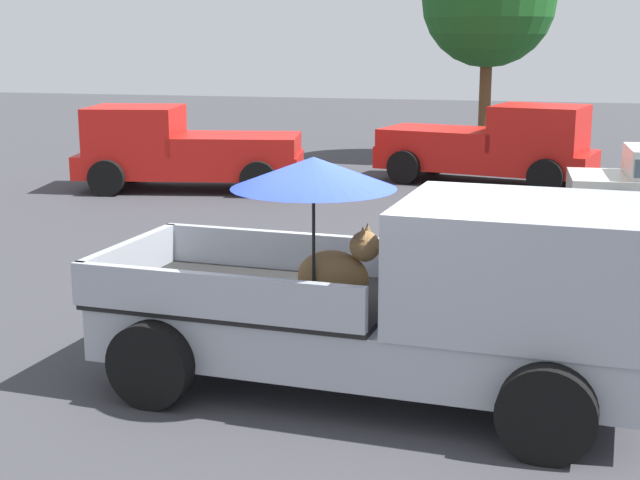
% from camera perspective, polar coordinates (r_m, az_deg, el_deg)
% --- Properties ---
extents(ground_plane, '(80.00, 80.00, 0.00)m').
position_cam_1_polar(ground_plane, '(8.95, 2.87, -9.23)').
color(ground_plane, '#38383D').
extents(pickup_truck_main, '(5.17, 2.54, 2.27)m').
position_cam_1_polar(pickup_truck_main, '(8.50, 5.89, -3.41)').
color(pickup_truck_main, black).
rests_on(pickup_truck_main, ground).
extents(pickup_truck_red, '(5.05, 2.86, 1.80)m').
position_cam_1_polar(pickup_truck_red, '(20.37, -8.59, 5.55)').
color(pickup_truck_red, black).
rests_on(pickup_truck_red, ground).
extents(pickup_truck_far, '(5.07, 2.96, 1.80)m').
position_cam_1_polar(pickup_truck_far, '(21.29, 10.75, 5.77)').
color(pickup_truck_far, black).
rests_on(pickup_truck_far, ground).
extents(tree_by_lot, '(3.54, 3.54, 5.98)m').
position_cam_1_polar(tree_by_lot, '(25.50, 10.37, 14.36)').
color(tree_by_lot, brown).
rests_on(tree_by_lot, ground).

